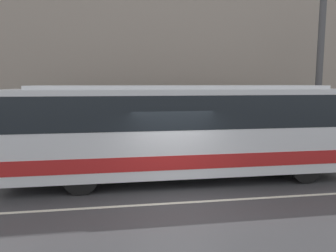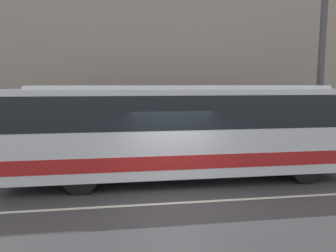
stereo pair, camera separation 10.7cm
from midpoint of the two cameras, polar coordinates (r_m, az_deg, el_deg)
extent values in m
plane|color=#38383A|center=(9.45, 1.67, -13.25)|extent=(60.00, 60.00, 0.00)
cube|color=gray|center=(14.60, -2.40, -5.50)|extent=(60.00, 2.90, 0.15)
cube|color=gray|center=(15.94, -3.21, 14.23)|extent=(60.00, 0.30, 10.45)
cube|color=#2D2B28|center=(15.79, -3.04, 0.03)|extent=(60.00, 0.06, 2.61)
cube|color=beige|center=(9.44, 1.67, -13.23)|extent=(54.00, 0.14, 0.01)
cube|color=silver|center=(11.28, 1.95, -0.66)|extent=(11.38, 2.50, 2.80)
cube|color=#B21E1E|center=(11.43, 1.93, -4.88)|extent=(11.32, 2.52, 0.45)
cube|color=black|center=(11.21, 1.97, 2.82)|extent=(11.04, 2.52, 1.06)
cube|color=orange|center=(13.46, 26.34, 5.06)|extent=(0.12, 1.87, 0.28)
cube|color=silver|center=(11.17, 1.99, 6.77)|extent=(9.67, 2.12, 0.12)
cylinder|color=black|center=(12.02, 22.64, -6.62)|extent=(1.08, 0.28, 1.08)
cylinder|color=black|center=(13.86, 17.90, -4.59)|extent=(1.08, 0.28, 1.08)
cylinder|color=black|center=(10.32, -15.27, -8.57)|extent=(1.08, 0.28, 1.08)
cylinder|color=black|center=(12.42, -14.24, -5.83)|extent=(1.08, 0.28, 1.08)
cylinder|color=#4C4C4F|center=(16.11, 24.68, 8.75)|extent=(0.28, 0.28, 7.50)
camera|label=1|loc=(0.05, -90.27, -0.04)|focal=35.00mm
camera|label=2|loc=(0.05, 89.73, 0.04)|focal=35.00mm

